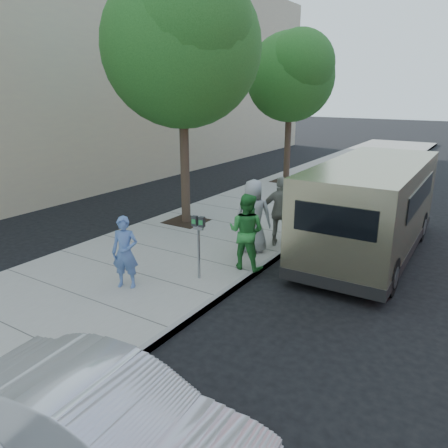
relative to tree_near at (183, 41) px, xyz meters
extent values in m
plane|color=black|center=(2.25, -2.40, -5.55)|extent=(120.00, 120.00, 0.00)
cube|color=gray|center=(1.25, -2.40, -5.47)|extent=(5.00, 60.00, 0.15)
cube|color=gray|center=(3.69, -2.40, -5.47)|extent=(0.12, 60.00, 0.16)
cube|color=black|center=(-0.05, 0.00, -5.39)|extent=(1.20, 1.20, 0.01)
cylinder|color=#38281E|center=(-0.05, 0.00, -3.42)|extent=(0.28, 0.28, 3.96)
sphere|color=#1F531B|center=(-0.05, 0.00, -0.17)|extent=(4.60, 4.60, 4.60)
sphere|color=#1F531B|center=(0.55, -0.40, 0.33)|extent=(3.45, 3.45, 3.45)
sphere|color=#1F531B|center=(-0.55, 0.50, 0.13)|extent=(3.22, 3.22, 3.22)
cube|color=black|center=(-0.05, 7.60, -5.39)|extent=(1.20, 1.20, 0.01)
cylinder|color=#38281E|center=(-0.05, 7.60, -3.64)|extent=(0.28, 0.28, 3.52)
sphere|color=#1F531B|center=(-0.05, 7.60, -0.83)|extent=(3.80, 3.80, 3.80)
sphere|color=#1F531B|center=(0.55, 7.20, -0.33)|extent=(2.85, 2.85, 2.85)
sphere|color=#1F531B|center=(-0.55, 8.10, -0.53)|extent=(2.66, 2.66, 2.66)
cylinder|color=gray|center=(2.87, -3.36, -4.82)|extent=(0.06, 0.06, 1.15)
cube|color=gray|center=(2.87, -3.36, -4.21)|extent=(0.23, 0.09, 0.08)
cube|color=#2D2D30|center=(2.78, -3.37, -4.07)|extent=(0.13, 0.12, 0.23)
cube|color=#2D2D30|center=(2.95, -3.35, -4.07)|extent=(0.13, 0.12, 0.23)
cube|color=tan|center=(5.55, 0.48, -4.19)|extent=(2.36, 6.10, 2.24)
cube|color=tan|center=(5.49, 3.79, -4.75)|extent=(2.08, 0.66, 0.95)
cube|color=black|center=(5.61, -2.57, -3.81)|extent=(1.68, 0.05, 0.62)
cylinder|color=black|center=(4.53, 2.46, -5.12)|extent=(0.31, 0.86, 0.85)
cylinder|color=black|center=(6.51, 2.50, -5.12)|extent=(0.31, 0.86, 0.85)
cylinder|color=black|center=(4.60, -1.66, -5.12)|extent=(0.31, 0.86, 0.85)
cylinder|color=black|center=(6.58, -1.63, -5.12)|extent=(0.31, 0.86, 0.85)
imported|color=silver|center=(4.99, -8.04, -4.91)|extent=(3.95, 1.69, 1.26)
imported|color=#5172AE|center=(1.81, -4.55, -4.61)|extent=(0.68, 0.58, 1.56)
imported|color=#2B8435|center=(3.45, -2.27, -4.49)|extent=(0.94, 0.77, 1.81)
imported|color=#9B9B9D|center=(3.05, -1.21, -4.44)|extent=(1.11, 0.98, 1.91)
imported|color=gray|center=(3.45, -0.39, -4.46)|extent=(1.19, 0.84, 1.88)
camera|label=1|loc=(8.20, -10.69, -1.32)|focal=35.00mm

